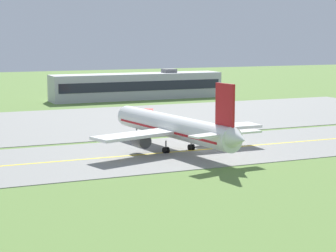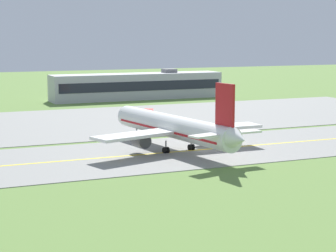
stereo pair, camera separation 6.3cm
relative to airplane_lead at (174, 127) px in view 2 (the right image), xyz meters
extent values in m
plane|color=olive|center=(4.35, -1.66, -4.13)|extent=(500.00, 500.00, 0.00)
cube|color=gray|center=(4.35, -1.66, -4.08)|extent=(240.00, 28.00, 0.10)
cube|color=gray|center=(14.35, 40.34, -4.08)|extent=(140.00, 52.00, 0.10)
cube|color=yellow|center=(4.35, -1.66, -4.03)|extent=(220.00, 0.60, 0.01)
cylinder|color=white|center=(-0.07, 0.48, 0.07)|extent=(8.85, 34.22, 4.00)
cone|color=white|center=(-2.69, 18.49, 0.07)|extent=(4.13, 3.12, 3.80)
cone|color=white|center=(2.58, -17.73, 0.47)|extent=(3.82, 3.66, 3.40)
cube|color=red|center=(-0.07, 0.48, -0.43)|extent=(8.54, 31.54, 0.36)
cube|color=#1E232D|center=(-2.37, 16.32, 0.77)|extent=(3.62, 2.27, 0.70)
cube|color=white|center=(-8.17, -2.92, -0.43)|extent=(15.74, 8.81, 0.50)
cylinder|color=#47474C|center=(-6.47, -0.65, -1.83)|extent=(2.77, 3.70, 2.30)
cylinder|color=black|center=(-6.70, 0.93, -1.83)|extent=(2.11, 0.55, 2.10)
cube|color=white|center=(8.66, -0.47, -0.43)|extent=(15.02, 4.87, 0.50)
cylinder|color=#47474C|center=(6.39, 1.22, -1.83)|extent=(2.77, 3.70, 2.30)
cylinder|color=black|center=(6.16, 2.80, -1.83)|extent=(2.11, 0.55, 2.10)
cube|color=red|center=(2.09, -14.36, 5.32)|extent=(1.03, 4.41, 6.50)
cube|color=white|center=(-1.05, -15.02, 0.87)|extent=(6.41, 3.80, 0.30)
cube|color=white|center=(5.28, -14.10, 0.87)|extent=(6.09, 2.64, 0.30)
cylinder|color=slate|center=(-1.94, 13.35, -2.76)|extent=(0.24, 0.24, 1.65)
cylinder|color=black|center=(-1.94, 13.35, -3.58)|extent=(0.50, 1.14, 1.10)
cylinder|color=slate|center=(-2.36, -1.87, -2.76)|extent=(0.24, 0.24, 1.65)
cylinder|color=black|center=(-2.63, -1.91, -3.58)|extent=(0.50, 1.14, 1.10)
cylinder|color=black|center=(-2.08, -1.83, -3.58)|extent=(0.50, 1.14, 1.10)
cylinder|color=slate|center=(2.79, -1.12, -2.76)|extent=(0.24, 0.24, 1.65)
cylinder|color=black|center=(2.52, -1.16, -3.58)|extent=(0.50, 1.14, 1.10)
cylinder|color=black|center=(3.06, -1.08, -3.58)|extent=(0.50, 1.14, 1.10)
cube|color=red|center=(9.14, 34.80, -2.63)|extent=(2.53, 2.42, 1.80)
cube|color=#1E232D|center=(8.85, 34.09, -2.32)|extent=(1.75, 0.80, 0.81)
cube|color=red|center=(10.27, 37.58, -2.53)|extent=(3.53, 4.68, 2.00)
cylinder|color=orange|center=(9.14, 34.80, -1.63)|extent=(0.20, 0.20, 0.18)
cylinder|color=black|center=(10.06, 34.42, -3.68)|extent=(0.62, 0.95, 0.90)
cylinder|color=black|center=(8.21, 35.18, -3.68)|extent=(0.62, 0.95, 0.90)
cylinder|color=black|center=(11.56, 37.96, -3.68)|extent=(0.62, 0.95, 0.90)
cylinder|color=black|center=(9.61, 38.75, -3.68)|extent=(0.62, 0.95, 0.90)
cube|color=#B2B2B7|center=(25.27, 85.01, -0.09)|extent=(54.95, 9.72, 8.09)
cube|color=#1E232D|center=(25.27, 80.10, 0.32)|extent=(52.75, 0.10, 2.91)
cube|color=slate|center=(36.26, 85.01, 4.56)|extent=(4.00, 4.00, 1.20)
camera|label=1|loc=(-43.07, -96.27, 15.77)|focal=65.69mm
camera|label=2|loc=(-43.02, -96.29, 15.77)|focal=65.69mm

